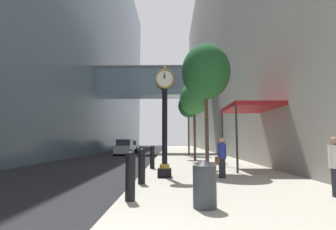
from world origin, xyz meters
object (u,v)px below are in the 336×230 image
object	(u,v)px
bollard_fourth	(152,156)
pedestrian_walking	(222,157)
pedestrian_by_clock	(336,165)
car_blue_far	(131,147)
street_tree_near	(206,72)
bollard_second	(142,165)
trash_bin	(205,183)
bollard_nearest	(130,174)
car_grey_mid	(130,146)
street_tree_mid_near	(194,99)
street_clock	(165,115)
car_silver_near	(125,148)
street_tree_mid_far	(189,106)

from	to	relation	value
bollard_fourth	pedestrian_walking	bearing A→B (deg)	-47.91
pedestrian_by_clock	car_blue_far	bearing A→B (deg)	110.12
bollard_fourth	street_tree_near	world-z (taller)	street_tree_near
bollard_second	trash_bin	distance (m)	3.51
street_tree_near	pedestrian_walking	size ratio (longest dim) A/B	3.94
car_blue_far	bollard_nearest	bearing A→B (deg)	-80.95
bollard_fourth	car_grey_mid	distance (m)	26.64
street_tree_mid_near	car_blue_far	size ratio (longest dim) A/B	1.39
bollard_fourth	car_grey_mid	size ratio (longest dim) A/B	0.27
bollard_nearest	pedestrian_by_clock	bearing A→B (deg)	4.84
bollard_nearest	bollard_fourth	bearing A→B (deg)	90.00
car_grey_mid	car_blue_far	distance (m)	6.54
trash_bin	pedestrian_walking	xyz separation A→B (m)	(1.27, 4.45, 0.29)
pedestrian_walking	street_clock	bearing A→B (deg)	175.26
pedestrian_walking	car_silver_near	size ratio (longest dim) A/B	0.40
bollard_fourth	street_tree_near	size ratio (longest dim) A/B	0.19
bollard_second	bollard_nearest	bearing A→B (deg)	-90.00
street_tree_near	pedestrian_walking	xyz separation A→B (m)	(0.28, -2.13, -4.03)
pedestrian_walking	pedestrian_by_clock	size ratio (longest dim) A/B	1.01
street_tree_mid_near	car_grey_mid	xyz separation A→B (m)	(-8.20, 20.91, -3.94)
bollard_nearest	car_blue_far	size ratio (longest dim) A/B	0.29
pedestrian_by_clock	car_grey_mid	bearing A→B (deg)	108.29
car_grey_mid	bollard_second	bearing A→B (deg)	-79.98
street_tree_mid_near	trash_bin	xyz separation A→B (m)	(-0.99, -12.97, -4.05)
bollard_fourth	pedestrian_walking	xyz separation A→B (m)	(3.03, -3.35, 0.20)
bollard_nearest	pedestrian_walking	world-z (taller)	pedestrian_walking
street_tree_mid_far	car_grey_mid	distance (m)	17.21
bollard_second	car_grey_mid	xyz separation A→B (m)	(-5.45, 30.84, 0.02)
bollard_second	car_grey_mid	bearing A→B (deg)	100.02
street_clock	car_blue_far	bearing A→B (deg)	102.39
pedestrian_walking	car_silver_near	xyz separation A→B (m)	(-7.17, 17.95, -0.14)
trash_bin	bollard_fourth	bearing A→B (deg)	102.68
street_clock	street_tree_near	distance (m)	3.64
street_tree_mid_near	pedestrian_by_clock	bearing A→B (deg)	-77.49
street_clock	pedestrian_walking	size ratio (longest dim) A/B	2.89
street_tree_mid_near	car_grey_mid	bearing A→B (deg)	111.41
bollard_fourth	pedestrian_by_clock	distance (m)	8.58
car_blue_far	pedestrian_by_clock	bearing A→B (deg)	-69.88
street_tree_mid_near	trash_bin	size ratio (longest dim) A/B	5.58
car_silver_near	car_grey_mid	xyz separation A→B (m)	(-1.30, 11.48, -0.05)
bollard_second	street_tree_mid_near	world-z (taller)	street_tree_mid_near
bollard_second	pedestrian_by_clock	size ratio (longest dim) A/B	0.77
trash_bin	pedestrian_by_clock	distance (m)	3.80
car_grey_mid	street_tree_mid_near	bearing A→B (deg)	-68.59
car_grey_mid	pedestrian_walking	bearing A→B (deg)	-73.93
bollard_nearest	car_blue_far	distance (m)	27.13
bollard_nearest	pedestrian_by_clock	distance (m)	5.40
street_tree_mid_near	pedestrian_by_clock	xyz separation A→B (m)	(2.63, -11.85, -3.76)
car_blue_far	street_tree_mid_far	bearing A→B (deg)	-49.06
street_tree_mid_far	pedestrian_walking	distance (m)	15.47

